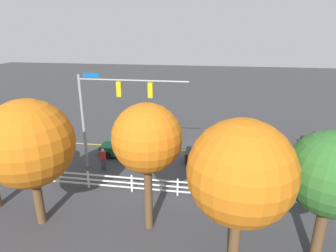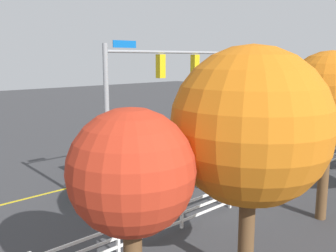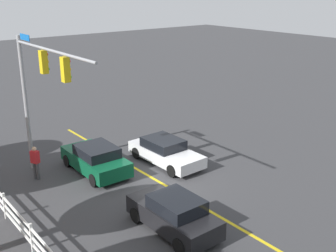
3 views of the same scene
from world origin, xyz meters
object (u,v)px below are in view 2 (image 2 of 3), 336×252
Objects in this scene: car_1 at (256,125)px; pedestrian at (142,188)px; car_3 at (218,152)px; tree_0 at (250,127)px; car_4 at (125,173)px; car_0 at (273,138)px; car_2 at (108,157)px; tree_4 at (131,174)px; tree_3 at (329,96)px.

car_1 is 2.60× the size of pedestrian.
pedestrian is at bearing -158.78° from car_1.
tree_0 is at bearing 43.40° from car_3.
tree_0 is (2.21, 8.77, 3.76)m from car_4.
pedestrian is (14.10, 2.58, 0.26)m from car_0.
tree_4 is at bearing -122.15° from car_2.
car_2 is 13.61m from tree_4.
pedestrian is at bearing 16.85° from car_3.
tree_4 is at bearing -150.94° from car_1.
car_3 is at bearing -36.30° from car_2.
car_0 is 20.33m from tree_4.
pedestrian is at bearing -100.26° from tree_0.
car_2 is 12.68m from tree_3.
car_1 is 1.09× the size of car_3.
car_2 is 1.04× the size of car_4.
tree_4 is (18.54, 7.77, 3.01)m from car_0.
pedestrian reaches higher than car_4.
car_1 is at bearing -135.56° from car_0.
tree_4 is at bearing 56.00° from car_4.
pedestrian is 7.11m from tree_0.
car_2 is 13.30m from tree_0.
car_1 is 16.76m from car_4.
car_4 is 0.83× the size of tree_4.
car_4 is 0.66× the size of tree_3.
car_4 reaches higher than car_1.
tree_0 is at bearing 76.98° from car_4.
tree_4 reaches higher than car_0.
car_0 is 6.32m from car_3.
car_0 is 0.94× the size of car_4.
car_3 is at bearing 178.39° from car_4.
car_2 is at bearing -106.01° from tree_0.
car_4 is at bearing -67.01° from tree_3.
tree_3 is at bearing 68.13° from car_3.
car_1 is 18.00m from tree_3.
car_4 is 9.80m from tree_0.
car_1 is 0.66× the size of tree_0.
car_1 is at bearing -166.50° from car_4.
tree_4 is at bearing 31.59° from car_3.
car_0 is 17.90m from tree_0.
car_0 is at bearing -157.27° from tree_4.
car_3 is 6.68m from car_4.
car_0 is 0.93× the size of car_1.
tree_0 is at bearing 5.01° from tree_3.
tree_0 is 1.28× the size of tree_4.
tree_4 is at bearing -14.78° from tree_0.
car_1 is 0.67× the size of tree_3.
car_2 is 2.66× the size of pedestrian.
car_1 is 0.98× the size of car_2.
car_4 is at bearing -2.93° from car_3.
car_1 is 10.46m from car_3.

